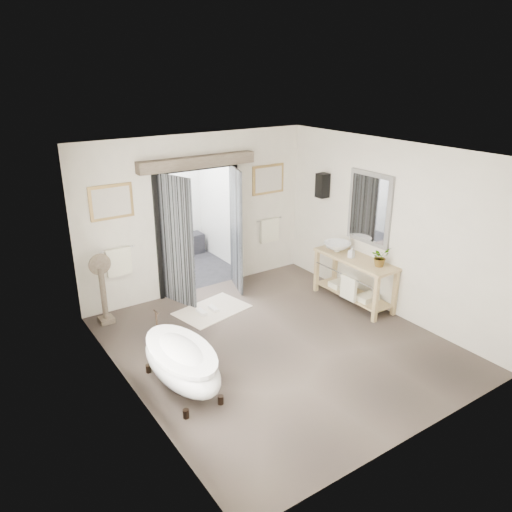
% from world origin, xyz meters
% --- Properties ---
extents(ground_plane, '(5.00, 5.00, 0.00)m').
position_xyz_m(ground_plane, '(0.00, 0.00, 0.00)').
color(ground_plane, '#69594F').
extents(room_shell, '(4.52, 5.02, 2.91)m').
position_xyz_m(room_shell, '(-0.04, -0.12, 1.86)').
color(room_shell, silver).
rests_on(room_shell, ground_plane).
extents(shower_room, '(2.22, 2.01, 2.51)m').
position_xyz_m(shower_room, '(0.00, 3.99, 0.91)').
color(shower_room, black).
rests_on(shower_room, ground_plane).
extents(back_wall_dressing, '(3.82, 0.79, 2.52)m').
position_xyz_m(back_wall_dressing, '(0.00, 2.32, 1.56)').
color(back_wall_dressing, black).
rests_on(back_wall_dressing, ground_plane).
extents(clawfoot_tub, '(0.73, 1.64, 0.80)m').
position_xyz_m(clawfoot_tub, '(-1.69, -0.18, 0.39)').
color(clawfoot_tub, black).
rests_on(clawfoot_tub, ground_plane).
extents(vanity, '(0.57, 1.60, 0.85)m').
position_xyz_m(vanity, '(1.95, 0.42, 0.51)').
color(vanity, tan).
rests_on(vanity, ground_plane).
extents(pedestal_mirror, '(0.36, 0.23, 1.21)m').
position_xyz_m(pedestal_mirror, '(-1.94, 2.16, 0.52)').
color(pedestal_mirror, '#746653').
rests_on(pedestal_mirror, ground_plane).
extents(rug, '(1.34, 1.03, 0.01)m').
position_xyz_m(rug, '(-0.28, 1.55, 0.01)').
color(rug, beige).
rests_on(rug, ground_plane).
extents(slippers, '(0.33, 0.25, 0.05)m').
position_xyz_m(slippers, '(-0.38, 1.53, 0.04)').
color(slippers, silver).
rests_on(slippers, rug).
extents(basin, '(0.61, 0.61, 0.17)m').
position_xyz_m(basin, '(1.93, 0.86, 0.93)').
color(basin, white).
rests_on(basin, vanity).
extents(plant, '(0.31, 0.27, 0.33)m').
position_xyz_m(plant, '(2.03, -0.07, 1.01)').
color(plant, gray).
rests_on(plant, vanity).
extents(soap_bottle_a, '(0.10, 0.10, 0.20)m').
position_xyz_m(soap_bottle_a, '(1.92, 0.48, 0.95)').
color(soap_bottle_a, gray).
rests_on(soap_bottle_a, vanity).
extents(soap_bottle_b, '(0.15, 0.15, 0.15)m').
position_xyz_m(soap_bottle_b, '(1.93, 1.07, 0.93)').
color(soap_bottle_b, gray).
rests_on(soap_bottle_b, vanity).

